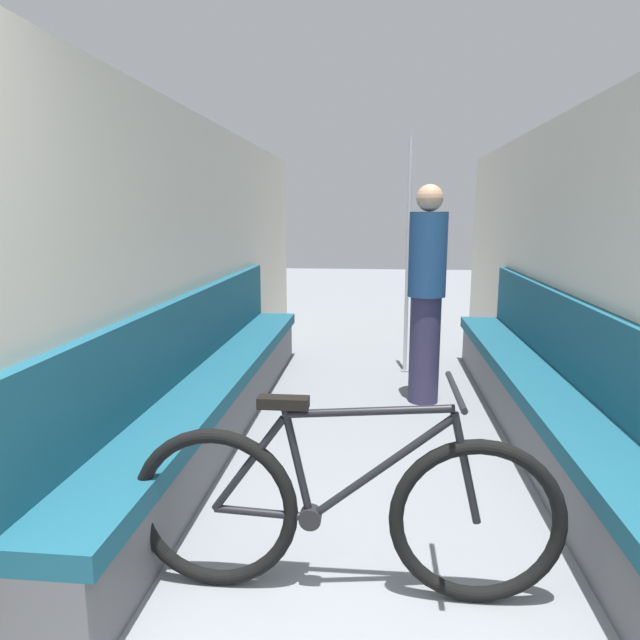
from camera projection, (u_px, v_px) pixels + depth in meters
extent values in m
cube|color=beige|center=(170.00, 276.00, 3.78)|extent=(0.10, 9.02, 2.24)
cube|color=beige|center=(599.00, 281.00, 3.51)|extent=(0.10, 9.02, 2.24)
cube|color=#5B5B60|center=(219.00, 406.00, 4.04)|extent=(0.37, 4.43, 0.36)
cube|color=#195166|center=(218.00, 375.00, 4.00)|extent=(0.44, 4.43, 0.10)
cube|color=#195166|center=(191.00, 331.00, 3.96)|extent=(0.07, 4.43, 0.52)
cube|color=#5B5B60|center=(538.00, 417.00, 3.82)|extent=(0.37, 4.43, 0.36)
cube|color=#195166|center=(541.00, 384.00, 3.78)|extent=(0.44, 4.43, 0.10)
cube|color=#195166|center=(573.00, 339.00, 3.70)|extent=(0.07, 4.43, 0.52)
torus|color=black|center=(215.00, 508.00, 2.33)|extent=(0.69, 0.06, 0.69)
torus|color=black|center=(477.00, 522.00, 2.23)|extent=(0.69, 0.06, 0.69)
cylinder|color=black|center=(262.00, 513.00, 2.31)|extent=(0.39, 0.03, 0.05)
cylinder|color=black|center=(249.00, 464.00, 2.28)|extent=(0.31, 0.03, 0.42)
cylinder|color=black|center=(297.00, 461.00, 2.26)|extent=(0.14, 0.03, 0.49)
cylinder|color=black|center=(380.00, 469.00, 2.23)|extent=(0.57, 0.03, 0.47)
cylinder|color=black|center=(368.00, 411.00, 2.19)|extent=(0.66, 0.03, 0.08)
cylinder|color=black|center=(466.00, 468.00, 2.19)|extent=(0.14, 0.03, 0.45)
cylinder|color=black|center=(310.00, 517.00, 2.30)|extent=(0.09, 0.06, 0.09)
cube|color=black|center=(283.00, 402.00, 2.22)|extent=(0.20, 0.07, 0.04)
cylinder|color=black|center=(456.00, 391.00, 2.14)|extent=(0.02, 0.46, 0.02)
cylinder|color=gray|center=(405.00, 371.00, 5.60)|extent=(0.08, 0.08, 0.01)
cylinder|color=silver|center=(408.00, 258.00, 5.39)|extent=(0.04, 0.04, 2.22)
cylinder|color=#332D4C|center=(424.00, 350.00, 4.63)|extent=(0.25, 0.25, 0.88)
cylinder|color=navy|center=(428.00, 255.00, 4.49)|extent=(0.30, 0.30, 0.67)
sphere|color=tan|center=(430.00, 198.00, 4.41)|extent=(0.21, 0.21, 0.21)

